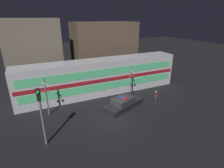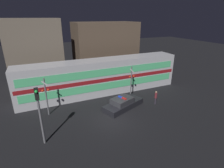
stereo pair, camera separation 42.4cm
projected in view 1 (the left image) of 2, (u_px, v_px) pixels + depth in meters
ground_plane at (113, 120)px, 17.61m from camera, size 120.00×120.00×0.00m
train at (102, 77)px, 23.18m from camera, size 21.39×2.88×4.60m
police_car at (123, 104)px, 19.86m from camera, size 5.26×3.49×1.38m
pedestrian at (156, 97)px, 20.68m from camera, size 0.28×0.28×1.65m
crossing_signal_near at (131, 80)px, 21.86m from camera, size 0.79×0.34×4.08m
crossing_signal_far at (46, 96)px, 17.64m from camera, size 0.79×0.34×4.08m
traffic_light_corner at (41, 111)px, 13.21m from camera, size 0.30×0.46×4.89m
building_left at (34, 54)px, 25.06m from camera, size 7.33×4.90×9.57m
building_center at (104, 50)px, 29.45m from camera, size 10.11×5.43×8.98m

